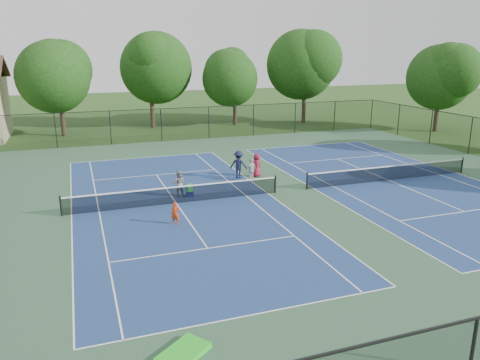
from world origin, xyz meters
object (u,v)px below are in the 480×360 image
object	(u,v)px
tree_back_b	(150,65)
ball_crate	(190,194)
tree_back_c	(235,75)
child_player	(175,213)
tree_back_a	(58,73)
ball_hopper	(190,188)
tree_back_d	(305,61)
bystander_a	(251,170)
bystander_b	(239,164)
instructor	(179,183)
tree_side_e	(441,74)
bystander_c	(257,165)

from	to	relation	value
tree_back_b	ball_crate	world-z (taller)	tree_back_b
tree_back_c	child_player	world-z (taller)	tree_back_c
tree_back_a	ball_hopper	xyz separation A→B (m)	(7.00, -23.02, -5.51)
tree_back_d	bystander_a	distance (m)	26.28
bystander_b	ball_hopper	distance (m)	4.93
instructor	ball_crate	size ratio (longest dim) A/B	4.08
tree_back_b	bystander_b	bearing A→B (deg)	-84.83
tree_side_e	ball_crate	world-z (taller)	tree_side_e
child_player	bystander_a	world-z (taller)	bystander_a
tree_back_a	child_player	xyz separation A→B (m)	(5.31, -27.10, -5.48)
tree_back_d	bystander_a	world-z (taller)	tree_back_d
bystander_c	tree_side_e	bearing A→B (deg)	176.26
tree_side_e	bystander_a	distance (m)	27.32
tree_back_a	tree_back_b	distance (m)	9.24
tree_back_a	ball_hopper	size ratio (longest dim) A/B	22.44
tree_back_b	bystander_c	xyz separation A→B (m)	(3.27, -22.23, -5.81)
tree_back_b	child_player	distance (m)	29.95
child_player	instructor	size ratio (longest dim) A/B	0.74
ball_hopper	bystander_a	bearing A→B (deg)	23.11
child_player	instructor	xyz separation A→B (m)	(1.14, 4.44, 0.20)
tree_back_a	child_player	distance (m)	28.15
tree_back_d	ball_hopper	xyz separation A→B (m)	(-19.00, -23.02, -6.29)
tree_back_a	ball_crate	world-z (taller)	tree_back_a
tree_back_a	tree_side_e	world-z (taller)	tree_back_a
bystander_a	bystander_c	world-z (taller)	bystander_c
tree_back_a	bystander_c	size ratio (longest dim) A/B	5.81
bystander_c	bystander_b	bearing A→B (deg)	-30.03
tree_back_c	ball_crate	world-z (taller)	tree_back_c
ball_hopper	bystander_b	bearing A→B (deg)	35.52
tree_back_b	ball_crate	distance (m)	25.91
tree_side_e	child_player	distance (m)	35.52
tree_back_c	tree_back_d	size ratio (longest dim) A/B	0.81
bystander_b	tree_back_a	bearing A→B (deg)	-25.81
tree_back_b	bystander_c	distance (m)	23.21
tree_back_a	tree_back_d	size ratio (longest dim) A/B	0.88
tree_back_d	tree_back_a	bearing A→B (deg)	-180.00
child_player	ball_crate	xyz separation A→B (m)	(1.69, 4.07, -0.40)
tree_back_d	ball_hopper	size ratio (longest dim) A/B	25.41
child_player	bystander_b	size ratio (longest dim) A/B	0.61
ball_crate	ball_hopper	bearing A→B (deg)	0.00
tree_side_e	instructor	world-z (taller)	tree_side_e
tree_side_e	ball_hopper	world-z (taller)	tree_side_e
tree_back_c	bystander_c	xyz separation A→B (m)	(-5.73, -21.23, -4.69)
tree_back_c	tree_side_e	size ratio (longest dim) A/B	0.95
bystander_a	child_player	bearing A→B (deg)	14.19
tree_back_b	instructor	distance (m)	25.47
ball_crate	child_player	bearing A→B (deg)	-112.59
child_player	ball_hopper	size ratio (longest dim) A/B	2.76
bystander_b	instructor	bearing A→B (deg)	64.26
tree_side_e	bystander_b	xyz separation A→B (m)	(-24.99, -10.17, -4.89)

